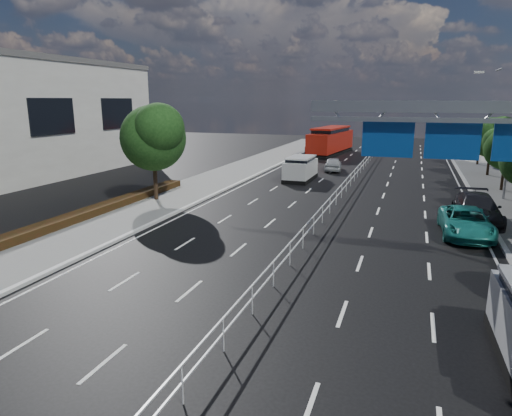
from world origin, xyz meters
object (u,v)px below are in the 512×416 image
(parked_car_teal, at_px, (466,222))
(overhead_gantry, at_px, (475,134))
(near_car_silver, at_px, (333,164))
(near_car_dark, at_px, (315,148))
(parked_car_dark, at_px, (477,209))
(white_minivan, at_px, (301,169))
(red_bus, at_px, (331,140))

(parked_car_teal, bearing_deg, overhead_gantry, -99.29)
(overhead_gantry, xyz_separation_m, near_car_silver, (-9.49, 25.72, -4.93))
(overhead_gantry, bearing_deg, near_car_dark, 109.83)
(parked_car_dark, bearing_deg, white_minivan, 138.28)
(overhead_gantry, distance_m, white_minivan, 22.89)
(white_minivan, bearing_deg, near_car_silver, 74.83)
(parked_car_teal, height_order, parked_car_dark, parked_car_dark)
(near_car_silver, bearing_deg, white_minivan, 67.14)
(near_car_silver, relative_size, near_car_dark, 0.79)
(red_bus, distance_m, near_car_dark, 2.22)
(red_bus, distance_m, parked_car_dark, 33.71)
(overhead_gantry, distance_m, near_car_silver, 27.85)
(near_car_dark, bearing_deg, white_minivan, 96.69)
(overhead_gantry, height_order, near_car_dark, overhead_gantry)
(overhead_gantry, bearing_deg, parked_car_teal, 83.10)
(near_car_silver, bearing_deg, parked_car_dark, 116.21)
(red_bus, height_order, parked_car_dark, red_bus)
(overhead_gantry, xyz_separation_m, near_car_dark, (-14.01, 38.86, -4.78))
(white_minivan, bearing_deg, overhead_gantry, -59.33)
(overhead_gantry, xyz_separation_m, white_minivan, (-11.26, 19.39, -4.58))
(white_minivan, relative_size, near_car_dark, 0.96)
(white_minivan, height_order, parked_car_teal, white_minivan)
(white_minivan, distance_m, near_car_silver, 6.58)
(parked_car_teal, bearing_deg, white_minivan, 129.27)
(overhead_gantry, relative_size, white_minivan, 2.13)
(white_minivan, distance_m, red_bus, 20.35)
(white_minivan, xyz_separation_m, parked_car_dark, (12.82, -10.44, -0.22))
(near_car_silver, xyz_separation_m, parked_car_teal, (10.20, -19.79, 0.05))
(overhead_gantry, distance_m, red_bus, 41.71)
(red_bus, xyz_separation_m, parked_car_dark, (13.77, -30.75, -1.00))
(near_car_silver, xyz_separation_m, parked_car_dark, (11.05, -16.77, 0.13))
(parked_car_teal, bearing_deg, parked_car_dark, 72.00)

